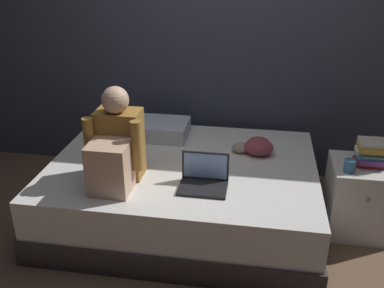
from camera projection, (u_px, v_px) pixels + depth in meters
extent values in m
plane|color=brown|center=(203.00, 242.00, 3.11)|extent=(8.00, 8.00, 0.00)
cube|color=#383D4C|center=(225.00, 24.00, 3.62)|extent=(5.60, 0.10, 2.70)
cube|color=#332D2B|center=(184.00, 206.00, 3.37)|extent=(2.00, 1.50, 0.19)
cube|color=silver|center=(183.00, 179.00, 3.27)|extent=(1.96, 1.46, 0.29)
cube|color=beige|center=(359.00, 198.00, 3.16)|extent=(0.44, 0.44, 0.54)
sphere|color=gray|center=(367.00, 200.00, 2.91)|extent=(0.04, 0.04, 0.04)
cube|color=olive|center=(120.00, 144.00, 2.94)|extent=(0.30, 0.20, 0.48)
sphere|color=tan|center=(115.00, 100.00, 2.78)|extent=(0.18, 0.18, 0.18)
cube|color=tan|center=(110.00, 168.00, 2.77)|extent=(0.26, 0.24, 0.34)
cylinder|color=olive|center=(89.00, 143.00, 2.81)|extent=(0.07, 0.07, 0.34)
cylinder|color=olive|center=(137.00, 146.00, 2.76)|extent=(0.07, 0.07, 0.34)
cube|color=black|center=(203.00, 188.00, 2.85)|extent=(0.32, 0.22, 0.02)
cube|color=black|center=(205.00, 166.00, 2.90)|extent=(0.32, 0.01, 0.20)
cube|color=#8CB2EA|center=(205.00, 166.00, 2.90)|extent=(0.29, 0.00, 0.18)
cube|color=silver|center=(155.00, 129.00, 3.63)|extent=(0.56, 0.36, 0.13)
cube|color=#9E2D28|center=(369.00, 162.00, 3.04)|extent=(0.19, 0.14, 0.04)
cube|color=#703D84|center=(371.00, 160.00, 3.00)|extent=(0.18, 0.14, 0.03)
cube|color=teal|center=(372.00, 155.00, 3.01)|extent=(0.21, 0.15, 0.03)
cube|color=beige|center=(371.00, 151.00, 3.00)|extent=(0.20, 0.12, 0.03)
cube|color=gold|center=(372.00, 147.00, 2.98)|extent=(0.18, 0.16, 0.04)
cube|color=beige|center=(373.00, 142.00, 2.97)|extent=(0.17, 0.16, 0.03)
cylinder|color=teal|center=(350.00, 166.00, 2.94)|extent=(0.08, 0.08, 0.09)
ellipsoid|color=#8E3D47|center=(259.00, 147.00, 3.31)|extent=(0.23, 0.19, 0.12)
ellipsoid|color=gray|center=(241.00, 148.00, 3.35)|extent=(0.14, 0.12, 0.08)
ellipsoid|color=#8E3D47|center=(259.00, 143.00, 3.40)|extent=(0.18, 0.15, 0.10)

